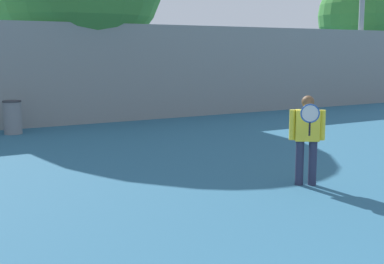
% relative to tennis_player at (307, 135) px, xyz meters
% --- Properties ---
extents(tennis_player, '(0.55, 0.52, 1.52)m').
position_rel_tennis_player_xyz_m(tennis_player, '(0.00, 0.00, 0.00)').
color(tennis_player, '#282D47').
rests_on(tennis_player, ground_plane).
extents(trash_bin, '(0.50, 0.50, 0.92)m').
position_rel_tennis_player_xyz_m(trash_bin, '(-3.00, 8.32, -0.40)').
color(trash_bin, gray).
rests_on(trash_bin, ground_plane).
extents(back_fence, '(32.98, 0.06, 3.10)m').
position_rel_tennis_player_xyz_m(back_fence, '(-3.05, 9.22, 0.69)').
color(back_fence, gray).
rests_on(back_fence, ground_plane).
extents(tree_green_broad, '(4.11, 4.11, 5.98)m').
position_rel_tennis_player_xyz_m(tree_green_broad, '(14.34, 11.90, 3.05)').
color(tree_green_broad, brown).
rests_on(tree_green_broad, ground_plane).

